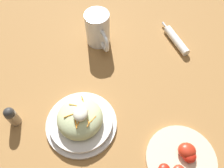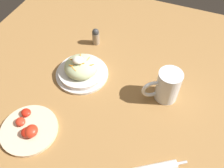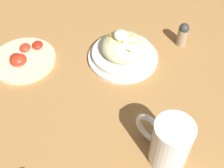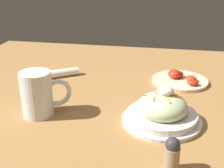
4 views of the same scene
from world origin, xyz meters
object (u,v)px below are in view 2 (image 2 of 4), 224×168
object	(u,v)px
beer_mug	(167,87)
tomato_plate	(29,129)
napkin_roll	(156,168)
salt_shaker	(96,36)
salad_plate	(81,69)

from	to	relation	value
beer_mug	tomato_plate	world-z (taller)	beer_mug
napkin_roll	salt_shaker	xyz separation A→B (m)	(0.43, -0.49, 0.03)
beer_mug	napkin_roll	size ratio (longest dim) A/B	0.85
tomato_plate	beer_mug	bearing A→B (deg)	-141.30
salad_plate	beer_mug	distance (m)	0.36
salad_plate	tomato_plate	xyz separation A→B (m)	(0.06, 0.31, -0.02)
beer_mug	napkin_roll	distance (m)	0.31
salt_shaker	napkin_roll	bearing A→B (deg)	131.21
beer_mug	napkin_roll	world-z (taller)	beer_mug
salt_shaker	salad_plate	bearing A→B (deg)	97.45
salad_plate	salt_shaker	xyz separation A→B (m)	(0.03, -0.21, 0.01)
napkin_roll	tomato_plate	xyz separation A→B (m)	(0.46, 0.03, -0.00)
napkin_roll	salt_shaker	bearing A→B (deg)	-48.79
beer_mug	salt_shaker	world-z (taller)	beer_mug
salad_plate	beer_mug	xyz separation A→B (m)	(-0.36, -0.02, 0.02)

